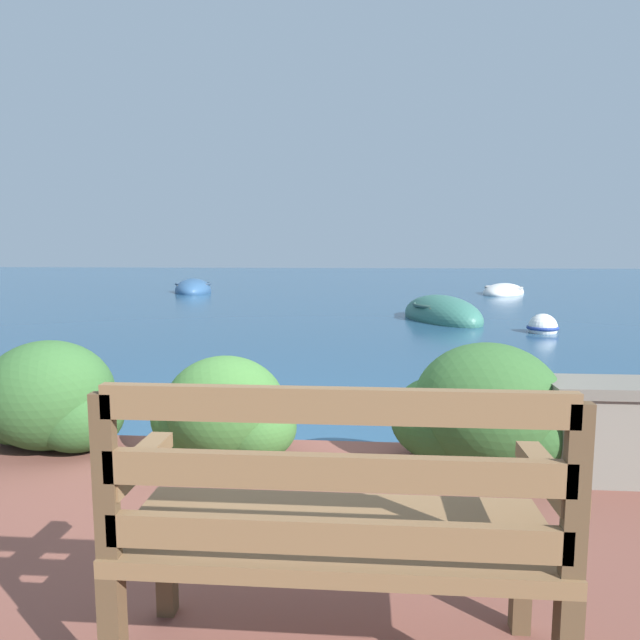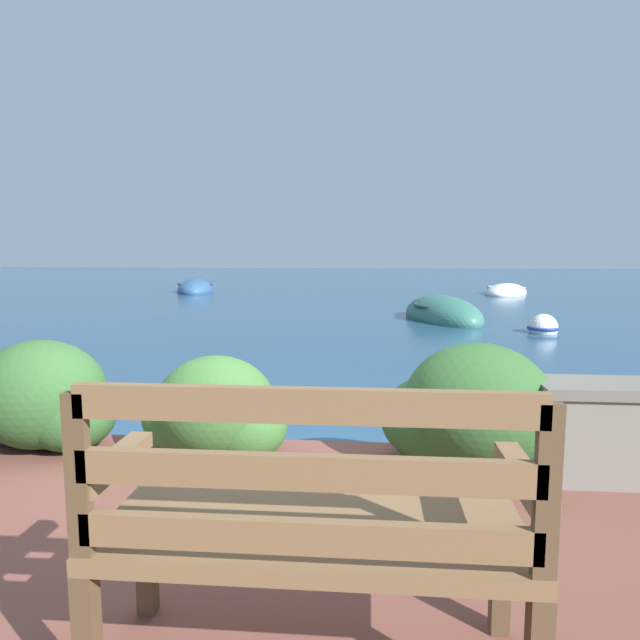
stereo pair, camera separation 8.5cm
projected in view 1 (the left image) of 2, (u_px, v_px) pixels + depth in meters
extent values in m
plane|color=navy|center=(244.00, 470.00, 3.87)|extent=(80.00, 80.00, 0.00)
cube|color=brown|center=(166.00, 559.00, 1.98)|extent=(0.06, 0.06, 0.40)
cube|color=brown|center=(521.00, 574.00, 1.89)|extent=(0.06, 0.06, 0.40)
cube|color=brown|center=(337.00, 535.00, 1.70)|extent=(1.27, 0.48, 0.05)
cube|color=brown|center=(333.00, 537.00, 1.48)|extent=(1.20, 0.04, 0.09)
cube|color=brown|center=(333.00, 472.00, 1.45)|extent=(1.20, 0.04, 0.09)
cube|color=brown|center=(334.00, 405.00, 1.43)|extent=(1.20, 0.04, 0.09)
cube|color=brown|center=(105.00, 476.00, 1.50)|extent=(0.06, 0.04, 0.45)
cube|color=brown|center=(576.00, 491.00, 1.41)|extent=(0.06, 0.04, 0.45)
cube|color=brown|center=(137.00, 463.00, 1.72)|extent=(0.07, 0.43, 0.05)
cube|color=brown|center=(548.00, 475.00, 1.63)|extent=(0.07, 0.43, 0.05)
ellipsoid|color=#2D5628|center=(49.00, 395.00, 3.62)|extent=(0.82, 0.74, 0.69)
ellipsoid|color=#2D5628|center=(22.00, 407.00, 3.71)|extent=(0.61, 0.55, 0.49)
ellipsoid|color=#2D5628|center=(78.00, 416.00, 3.58)|extent=(0.57, 0.51, 0.45)
ellipsoid|color=#38662D|center=(225.00, 407.00, 3.47)|extent=(0.74, 0.66, 0.63)
ellipsoid|color=#38662D|center=(196.00, 418.00, 3.55)|extent=(0.55, 0.50, 0.44)
ellipsoid|color=#38662D|center=(254.00, 427.00, 3.43)|extent=(0.52, 0.46, 0.40)
ellipsoid|color=#2D5628|center=(487.00, 405.00, 3.32)|extent=(0.86, 0.77, 0.73)
ellipsoid|color=#2D5628|center=(444.00, 419.00, 3.41)|extent=(0.64, 0.58, 0.52)
ellipsoid|color=#2D5628|center=(526.00, 430.00, 3.28)|extent=(0.60, 0.54, 0.47)
ellipsoid|color=#336B5B|center=(442.00, 317.00, 11.98)|extent=(2.02, 2.94, 0.90)
torus|color=#304F46|center=(442.00, 305.00, 11.95)|extent=(1.55, 1.55, 0.07)
cube|color=#846647|center=(451.00, 308.00, 11.56)|extent=(0.96, 0.43, 0.04)
cube|color=#846647|center=(435.00, 305.00, 12.28)|extent=(0.96, 0.43, 0.04)
ellipsoid|color=#2D517A|center=(193.00, 290.00, 19.47)|extent=(1.71, 2.59, 0.82)
torus|color=#2D4157|center=(193.00, 284.00, 19.44)|extent=(1.46, 1.46, 0.07)
cube|color=#846647|center=(192.00, 285.00, 19.10)|extent=(0.97, 0.33, 0.04)
cube|color=#846647|center=(194.00, 284.00, 19.74)|extent=(0.97, 0.33, 0.04)
ellipsoid|color=silver|center=(504.00, 293.00, 18.77)|extent=(2.15, 2.74, 0.61)
torus|color=gray|center=(504.00, 287.00, 18.75)|extent=(1.63, 1.63, 0.07)
cube|color=#846647|center=(501.00, 289.00, 18.43)|extent=(0.93, 0.52, 0.04)
cube|color=#846647|center=(506.00, 288.00, 19.01)|extent=(0.93, 0.52, 0.04)
sphere|color=white|center=(543.00, 328.00, 10.14)|extent=(0.51, 0.51, 0.51)
torus|color=navy|center=(543.00, 328.00, 10.14)|extent=(0.56, 0.56, 0.06)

